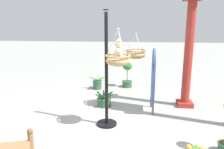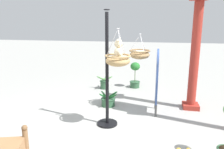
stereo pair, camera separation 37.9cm
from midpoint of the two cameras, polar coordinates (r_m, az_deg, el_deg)
The scene contains 10 objects.
ground_plane at distance 4.92m, azimuth -3.20°, elevation -13.20°, with size 40.00×40.00×0.00m, color #9E9E99.
display_pole_central at distance 4.74m, azimuth -3.70°, elevation -4.37°, with size 0.44×0.44×2.43m.
hanging_basket_with_teddy at distance 4.39m, azimuth -0.94°, elevation 3.74°, with size 0.51×0.51×0.74m.
teddy_bear at distance 4.36m, azimuth -0.68°, elevation 6.05°, with size 0.28×0.24×0.40m.
hanging_basket_left_high at distance 5.49m, azimuth 4.09°, elevation 5.29°, with size 0.50×0.50×0.61m.
greenhouse_pillar_left at distance 5.95m, azimuth 17.14°, elevation 4.53°, with size 0.42×0.42×2.78m.
potted_plant_flowering_red at distance 5.98m, azimuth -3.85°, elevation -6.73°, with size 0.58×0.51×0.39m.
potted_plant_bushy_green at distance 7.59m, azimuth 2.47°, elevation -0.06°, with size 0.35×0.35×0.87m.
potted_plant_small_succulent at distance 7.46m, azimuth -5.24°, elevation -2.35°, with size 0.54×0.55×0.45m.
display_sign_board at distance 5.47m, azimuth 8.53°, elevation -0.10°, with size 0.61×0.06×1.58m.
Camera 1 is at (4.36, 0.54, 2.20)m, focal length 35.92 mm.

